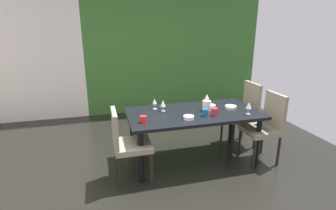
% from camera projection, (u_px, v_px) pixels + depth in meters
% --- Properties ---
extents(ground_plane, '(6.00, 5.84, 0.02)m').
position_uv_depth(ground_plane, '(160.00, 184.00, 3.23)').
color(ground_plane, black).
extents(back_panel_interior, '(2.13, 0.10, 2.69)m').
position_uv_depth(back_panel_interior, '(25.00, 53.00, 4.98)').
color(back_panel_interior, silver).
rests_on(back_panel_interior, ground_plane).
extents(garden_window_panel, '(3.87, 0.10, 2.69)m').
position_uv_depth(garden_window_panel, '(175.00, 50.00, 5.74)').
color(garden_window_panel, '#366728').
rests_on(garden_window_panel, ground_plane).
extents(dining_table, '(1.81, 0.94, 0.73)m').
position_uv_depth(dining_table, '(193.00, 117.00, 3.63)').
color(dining_table, black).
rests_on(dining_table, ground_plane).
extents(chair_right_far, '(0.44, 0.44, 1.01)m').
position_uv_depth(chair_right_far, '(244.00, 111.00, 4.16)').
color(chair_right_far, gray).
rests_on(chair_right_far, ground_plane).
extents(chair_right_near, '(0.44, 0.44, 0.99)m').
position_uv_depth(chair_right_near, '(266.00, 124.00, 3.64)').
color(chair_right_near, gray).
rests_on(chair_right_near, ground_plane).
extents(chair_left_near, '(0.44, 0.44, 0.93)m').
position_uv_depth(chair_left_near, '(126.00, 141.00, 3.15)').
color(chair_left_near, gray).
rests_on(chair_left_near, ground_plane).
extents(wine_glass_center, '(0.07, 0.07, 0.16)m').
position_uv_depth(wine_glass_center, '(163.00, 104.00, 3.60)').
color(wine_glass_center, silver).
rests_on(wine_glass_center, dining_table).
extents(wine_glass_rear, '(0.07, 0.07, 0.14)m').
position_uv_depth(wine_glass_rear, '(207.00, 97.00, 3.97)').
color(wine_glass_rear, silver).
rests_on(wine_glass_rear, dining_table).
extents(wine_glass_north, '(0.07, 0.07, 0.17)m').
position_uv_depth(wine_glass_north, '(249.00, 106.00, 3.48)').
color(wine_glass_north, silver).
rests_on(wine_glass_north, dining_table).
extents(wine_glass_corner, '(0.06, 0.06, 0.15)m').
position_uv_depth(wine_glass_corner, '(155.00, 102.00, 3.69)').
color(wine_glass_corner, silver).
rests_on(wine_glass_corner, dining_table).
extents(serving_bowl_front, '(0.16, 0.16, 0.04)m').
position_uv_depth(serving_bowl_front, '(231.00, 107.00, 3.75)').
color(serving_bowl_front, white).
rests_on(serving_bowl_front, dining_table).
extents(serving_bowl_west, '(0.13, 0.13, 0.05)m').
position_uv_depth(serving_bowl_west, '(189.00, 117.00, 3.32)').
color(serving_bowl_west, white).
rests_on(serving_bowl_west, dining_table).
extents(serving_bowl_near_window, '(0.15, 0.15, 0.05)m').
position_uv_depth(serving_bowl_near_window, '(210.00, 106.00, 3.76)').
color(serving_bowl_near_window, white).
rests_on(serving_bowl_near_window, dining_table).
extents(cup_right, '(0.08, 0.08, 0.10)m').
position_uv_depth(cup_right, '(215.00, 112.00, 3.46)').
color(cup_right, red).
rests_on(cup_right, dining_table).
extents(cup_south, '(0.08, 0.08, 0.09)m').
position_uv_depth(cup_south, '(205.00, 112.00, 3.44)').
color(cup_south, '#135E94').
rests_on(cup_south, dining_table).
extents(cup_near_shelf, '(0.08, 0.08, 0.08)m').
position_uv_depth(cup_near_shelf, '(143.00, 119.00, 3.20)').
color(cup_near_shelf, red).
rests_on(cup_near_shelf, dining_table).
extents(pitcher_left, '(0.13, 0.11, 0.15)m').
position_uv_depth(pitcher_left, '(207.00, 106.00, 3.63)').
color(pitcher_left, silver).
rests_on(pitcher_left, dining_table).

